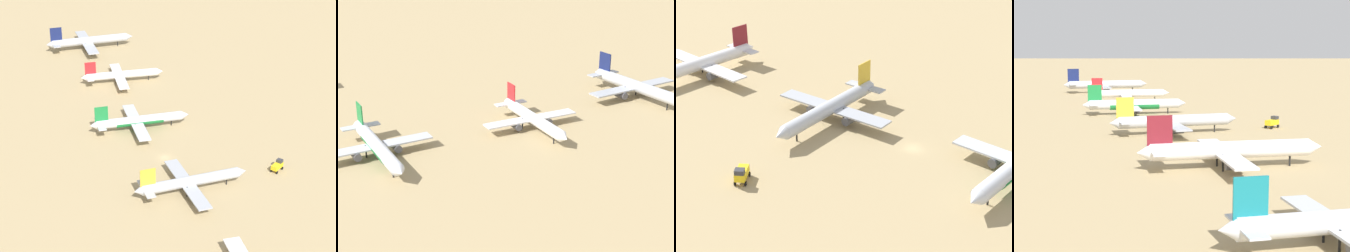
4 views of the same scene
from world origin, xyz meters
TOP-DOWN VIEW (x-y plane):
  - ground_plane at (0.00, 0.00)m, footprint 1800.00×1800.00m
  - parked_jet_1 at (5.84, -75.56)m, footprint 43.35×35.12m
  - parked_jet_2 at (2.17, -24.90)m, footprint 41.19×33.51m
  - service_truck at (36.99, -19.51)m, footprint 5.63×5.15m

SIDE VIEW (x-z plane):
  - ground_plane at x=0.00m, z-range 0.00..0.00m
  - service_truck at x=36.99m, z-range 0.13..4.03m
  - parked_jet_2 at x=2.17m, z-range -1.94..9.93m
  - parked_jet_1 at x=5.84m, z-range -2.05..10.48m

